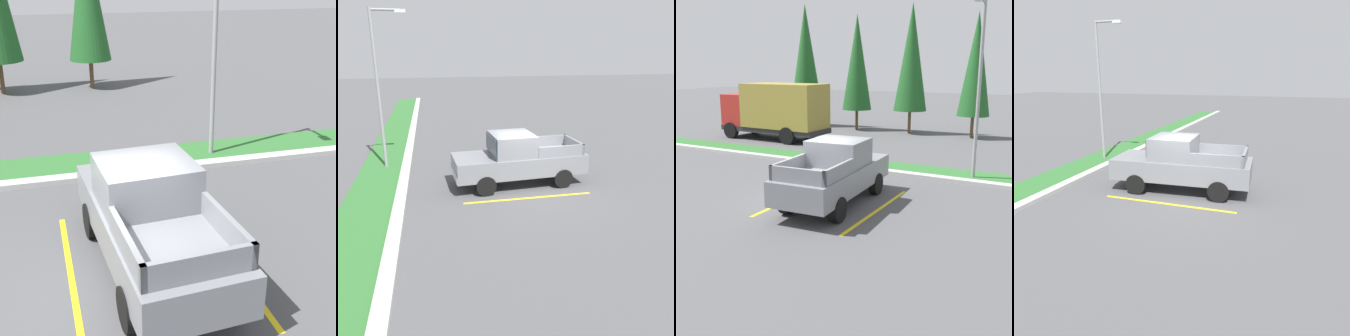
% 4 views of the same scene
% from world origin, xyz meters
% --- Properties ---
extents(ground_plane, '(120.00, 120.00, 0.00)m').
position_xyz_m(ground_plane, '(0.00, 0.00, 0.00)').
color(ground_plane, '#4C4C4F').
extents(parking_line_near, '(0.12, 4.80, 0.01)m').
position_xyz_m(parking_line_near, '(-0.90, 0.40, 0.00)').
color(parking_line_near, yellow).
rests_on(parking_line_near, ground).
extents(parking_line_far, '(0.12, 4.80, 0.01)m').
position_xyz_m(parking_line_far, '(2.20, 0.40, 0.00)').
color(parking_line_far, yellow).
rests_on(parking_line_far, ground).
extents(curb_strip, '(56.00, 0.40, 0.15)m').
position_xyz_m(curb_strip, '(0.00, 5.00, 0.07)').
color(curb_strip, '#B2B2AD').
rests_on(curb_strip, ground).
extents(grass_median, '(56.00, 1.80, 0.06)m').
position_xyz_m(grass_median, '(0.00, 6.10, 0.03)').
color(grass_median, '#2D662D').
rests_on(grass_median, ground).
extents(pickup_truck_main, '(2.23, 5.34, 2.10)m').
position_xyz_m(pickup_truck_main, '(0.64, 0.45, 1.04)').
color(pickup_truck_main, black).
rests_on(pickup_truck_main, ground).
extents(street_light, '(0.24, 1.49, 6.85)m').
position_xyz_m(street_light, '(3.93, 5.75, 3.97)').
color(street_light, gray).
rests_on(street_light, ground).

